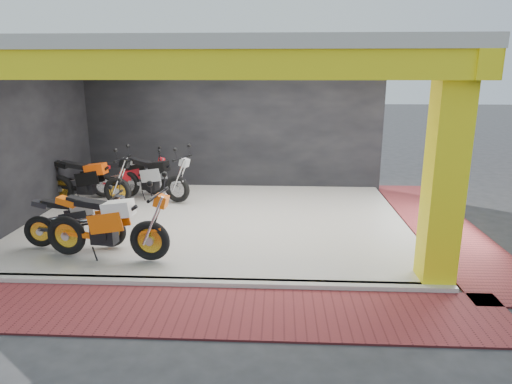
# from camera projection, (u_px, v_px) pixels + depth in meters

# --- Properties ---
(ground) EXTENTS (80.00, 80.00, 0.00)m
(ground) POSITION_uv_depth(u_px,v_px,m) (203.00, 259.00, 8.04)
(ground) COLOR #2D2D30
(ground) RESTS_ON ground
(showroom_floor) EXTENTS (8.00, 6.00, 0.10)m
(showroom_floor) POSITION_uv_depth(u_px,v_px,m) (218.00, 221.00, 9.96)
(showroom_floor) COLOR white
(showroom_floor) RESTS_ON ground
(showroom_ceiling) EXTENTS (8.40, 6.40, 0.20)m
(showroom_ceiling) POSITION_uv_depth(u_px,v_px,m) (214.00, 51.00, 9.05)
(showroom_ceiling) COLOR beige
(showroom_ceiling) RESTS_ON corner_column
(back_wall) EXTENTS (8.20, 0.20, 3.50)m
(back_wall) POSITION_uv_depth(u_px,v_px,m) (232.00, 126.00, 12.52)
(back_wall) COLOR black
(back_wall) RESTS_ON ground
(left_wall) EXTENTS (0.20, 6.20, 3.50)m
(left_wall) POSITION_uv_depth(u_px,v_px,m) (26.00, 142.00, 9.73)
(left_wall) COLOR black
(left_wall) RESTS_ON ground
(corner_column) EXTENTS (0.50, 0.50, 3.50)m
(corner_column) POSITION_uv_depth(u_px,v_px,m) (445.00, 174.00, 6.69)
(corner_column) COLOR yellow
(corner_column) RESTS_ON ground
(header_beam_front) EXTENTS (8.40, 0.30, 0.40)m
(header_beam_front) POSITION_uv_depth(u_px,v_px,m) (184.00, 65.00, 6.23)
(header_beam_front) COLOR yellow
(header_beam_front) RESTS_ON corner_column
(header_beam_right) EXTENTS (0.30, 6.40, 0.40)m
(header_beam_right) POSITION_uv_depth(u_px,v_px,m) (417.00, 67.00, 8.93)
(header_beam_right) COLOR yellow
(header_beam_right) RESTS_ON corner_column
(floor_kerb) EXTENTS (8.00, 0.20, 0.10)m
(floor_kerb) POSITION_uv_depth(u_px,v_px,m) (192.00, 283.00, 7.05)
(floor_kerb) COLOR white
(floor_kerb) RESTS_ON ground
(paver_front) EXTENTS (9.00, 1.40, 0.03)m
(paver_front) POSITION_uv_depth(u_px,v_px,m) (182.00, 310.00, 6.30)
(paver_front) COLOR maroon
(paver_front) RESTS_ON ground
(paver_right) EXTENTS (1.40, 7.00, 0.03)m
(paver_right) POSITION_uv_depth(u_px,v_px,m) (441.00, 226.00, 9.73)
(paver_right) COLOR maroon
(paver_right) RESTS_ON ground
(moto_hero) EXTENTS (2.41, 1.11, 1.43)m
(moto_hero) POSITION_uv_depth(u_px,v_px,m) (149.00, 221.00, 7.53)
(moto_hero) COLOR #F65E0A
(moto_hero) RESTS_ON showroom_floor
(moto_row_a) EXTENTS (1.98, 0.81, 1.19)m
(moto_row_a) POSITION_uv_depth(u_px,v_px,m) (109.00, 217.00, 8.16)
(moto_row_a) COLOR black
(moto_row_a) RESTS_ON showroom_floor
(moto_row_b) EXTENTS (2.38, 1.53, 1.36)m
(moto_row_b) POSITION_uv_depth(u_px,v_px,m) (177.00, 176.00, 10.95)
(moto_row_b) COLOR #A5A8AC
(moto_row_b) RESTS_ON showroom_floor
(moto_row_c) EXTENTS (2.36, 1.10, 1.39)m
(moto_row_c) POSITION_uv_depth(u_px,v_px,m) (117.00, 178.00, 10.70)
(moto_row_c) COLOR black
(moto_row_c) RESTS_ON showroom_floor
(moto_row_d) EXTENTS (2.06, 1.19, 1.19)m
(moto_row_d) POSITION_uv_depth(u_px,v_px,m) (154.00, 173.00, 11.70)
(moto_row_d) COLOR red
(moto_row_d) RESTS_ON showroom_floor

